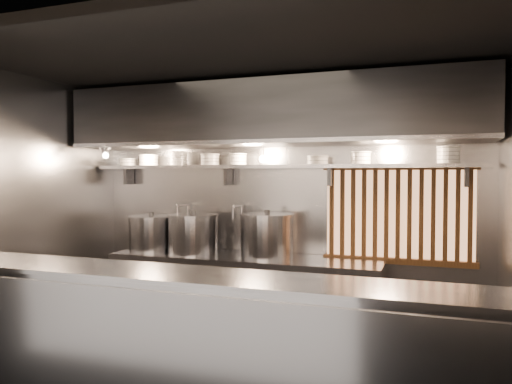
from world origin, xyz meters
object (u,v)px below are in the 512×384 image
Objects in this scene: heat_lamp at (105,150)px; pendant_bulb at (263,159)px; stock_pot_mid at (193,234)px; stock_pot_left at (151,233)px; stock_pot_right at (267,235)px.

heat_lamp is 1.83m from pendant_bulb.
heat_lamp reaches higher than stock_pot_mid.
stock_pot_mid is (0.58, -0.05, 0.02)m from stock_pot_left.
stock_pot_right reaches higher than stock_pot_left.
stock_pot_right reaches higher than stock_pot_mid.
heat_lamp is 0.49× the size of stock_pot_right.
stock_pot_right is at bearing 9.69° from heat_lamp.
pendant_bulb is 1.63m from stock_pot_left.
heat_lamp is 0.50× the size of stock_pot_left.
stock_pot_left is (0.41, 0.32, -0.96)m from heat_lamp.
pendant_bulb is 0.24× the size of stock_pot_mid.
stock_pot_right is at bearing -30.67° from pendant_bulb.
stock_pot_left is at bearing 37.83° from heat_lamp.
stock_pot_right is at bearing 3.05° from stock_pot_mid.
stock_pot_left is 1.44m from stock_pot_right.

